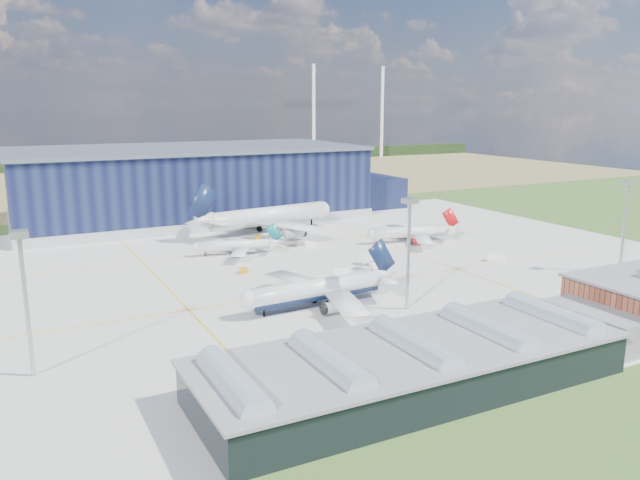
{
  "coord_description": "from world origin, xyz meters",
  "views": [
    {
      "loc": [
        -61.76,
        -130.17,
        41.19
      ],
      "look_at": [
        11.58,
        11.82,
        6.32
      ],
      "focal_mm": 35.0,
      "sensor_mm": 36.0,
      "label": 1
    }
  ],
  "objects": [
    {
      "name": "ground",
      "position": [
        0.0,
        0.0,
        0.0
      ],
      "size": [
        600.0,
        600.0,
        0.0
      ],
      "primitive_type": "plane",
      "color": "#34531F",
      "rests_on": "ground"
    },
    {
      "name": "apron",
      "position": [
        0.0,
        10.0,
        0.03
      ],
      "size": [
        220.0,
        160.0,
        0.08
      ],
      "color": "#ABACA6",
      "rests_on": "ground"
    },
    {
      "name": "farmland",
      "position": [
        0.0,
        220.0,
        0.0
      ],
      "size": [
        600.0,
        220.0,
        0.01
      ],
      "primitive_type": "cube",
      "color": "olive",
      "rests_on": "ground"
    },
    {
      "name": "treeline",
      "position": [
        0.0,
        300.0,
        4.0
      ],
      "size": [
        600.0,
        8.0,
        8.0
      ],
      "primitive_type": "cube",
      "color": "black",
      "rests_on": "ground"
    },
    {
      "name": "hangar",
      "position": [
        2.81,
        94.8,
        11.62
      ],
      "size": [
        145.0,
        62.0,
        26.1
      ],
      "color": "black",
      "rests_on": "ground"
    },
    {
      "name": "glass_concourse",
      "position": [
        -6.45,
        -60.0,
        3.69
      ],
      "size": [
        78.0,
        23.0,
        8.6
      ],
      "color": "black",
      "rests_on": "ground"
    },
    {
      "name": "light_mast_west",
      "position": [
        -60.0,
        -30.0,
        15.43
      ],
      "size": [
        2.6,
        2.6,
        23.0
      ],
      "color": "#AEB0B5",
      "rests_on": "ground"
    },
    {
      "name": "light_mast_center",
      "position": [
        10.0,
        -30.0,
        15.43
      ],
      "size": [
        2.6,
        2.6,
        23.0
      ],
      "color": "#AEB0B5",
      "rests_on": "ground"
    },
    {
      "name": "light_mast_east",
      "position": [
        75.0,
        -30.0,
        15.43
      ],
      "size": [
        2.6,
        2.6,
        23.0
      ],
      "color": "#AEB0B5",
      "rests_on": "ground"
    },
    {
      "name": "airliner_navy",
      "position": [
        -5.98,
        -20.25,
        6.17
      ],
      "size": [
        39.7,
        38.92,
        12.34
      ],
      "primitive_type": null,
      "rotation": [
        0.0,
        0.0,
        3.19
      ],
      "color": "silver",
      "rests_on": "ground"
    },
    {
      "name": "airliner_red",
      "position": [
        47.49,
        22.0,
        4.94
      ],
      "size": [
        36.42,
        35.93,
        9.88
      ],
      "primitive_type": null,
      "rotation": [
        0.0,
        0.0,
        2.9
      ],
      "color": "silver",
      "rests_on": "ground"
    },
    {
      "name": "airliner_widebody",
      "position": [
        15.3,
        55.0,
        8.72
      ],
      "size": [
        60.64,
        59.67,
        17.43
      ],
      "primitive_type": null,
      "rotation": [
        0.0,
        0.0,
        0.15
      ],
      "color": "silver",
      "rests_on": "ground"
    },
    {
      "name": "airliner_regional",
      "position": [
        -5.43,
        31.13,
        4.19
      ],
      "size": [
        30.98,
        30.58,
        8.38
      ],
      "primitive_type": null,
      "rotation": [
        0.0,
        0.0,
        2.9
      ],
      "color": "silver",
      "rests_on": "ground"
    },
    {
      "name": "gse_tug_a",
      "position": [
        -21.78,
        -39.0,
        0.78
      ],
      "size": [
        2.6,
        3.93,
        1.56
      ],
      "primitive_type": "cube",
      "rotation": [
        0.0,
        0.0,
        -0.09
      ],
      "color": "orange",
      "rests_on": "ground"
    },
    {
      "name": "gse_tug_b",
      "position": [
        -9.86,
        12.0,
        0.6
      ],
      "size": [
        3.03,
        3.31,
        1.19
      ],
      "primitive_type": "cube",
      "rotation": [
        0.0,
        0.0,
        -0.57
      ],
      "color": "orange",
      "rests_on": "ground"
    },
    {
      "name": "gse_van_a",
      "position": [
        9.77,
        -3.26,
        1.12
      ],
      "size": [
        5.27,
        2.57,
        2.24
      ],
      "primitive_type": "cube",
      "rotation": [
        0.0,
        0.0,
        1.51
      ],
      "color": "white",
      "rests_on": "ground"
    },
    {
      "name": "gse_cart_a",
      "position": [
        -7.78,
        39.84,
        0.63
      ],
      "size": [
        2.57,
        3.28,
        1.26
      ],
      "primitive_type": "cube",
      "rotation": [
        0.0,
        0.0,
        0.24
      ],
      "color": "white",
      "rests_on": "ground"
    },
    {
      "name": "gse_van_b",
      "position": [
        54.27,
        -8.4,
        1.03
      ],
      "size": [
        4.42,
        4.83,
        2.07
      ],
      "primitive_type": "cube",
      "rotation": [
        0.0,
        0.0,
        0.67
      ],
      "color": "white",
      "rests_on": "ground"
    },
    {
      "name": "gse_tug_c",
      "position": [
        8.23,
        47.37,
        0.63
      ],
      "size": [
        2.31,
        3.17,
        1.26
      ],
      "primitive_type": "cube",
      "rotation": [
        0.0,
        0.0,
        -0.19
      ],
      "color": "orange",
      "rests_on": "ground"
    },
    {
      "name": "gse_cart_b",
      "position": [
        17.94,
        30.02,
        0.7
      ],
      "size": [
        3.87,
        3.6,
        1.4
      ],
      "primitive_type": "cube",
      "rotation": [
        0.0,
        0.0,
        0.96
      ],
      "color": "white",
      "rests_on": "ground"
    },
    {
      "name": "airstair",
      "position": [
        22.33,
        4.22,
        1.49
      ],
      "size": [
        3.27,
        5.0,
        2.97
      ],
      "primitive_type": "cube",
      "rotation": [
        0.0,
        0.0,
        0.33
      ],
      "color": "white",
      "rests_on": "ground"
    },
    {
      "name": "car_a",
      "position": [
        -3.97,
        -48.0,
        0.56
      ],
      "size": [
        3.55,
        2.32,
        1.12
      ],
      "primitive_type": "imported",
      "rotation": [
        0.0,
        0.0,
        1.24
      ],
      "color": "#99999E",
      "rests_on": "ground"
    },
    {
      "name": "car_b",
      "position": [
        7.38,
        -48.0,
        0.61
      ],
      "size": [
        3.9,
        2.54,
        1.21
      ],
      "primitive_type": "imported",
      "rotation": [
        0.0,
        0.0,
        1.95
      ],
      "color": "#99999E",
      "rests_on": "ground"
    }
  ]
}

